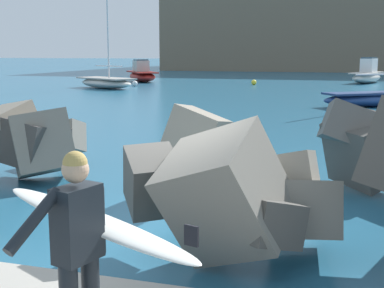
% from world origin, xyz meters
% --- Properties ---
extents(ground_plane, '(400.00, 400.00, 0.00)m').
position_xyz_m(ground_plane, '(0.00, 0.00, 0.00)').
color(ground_plane, '#235B7A').
extents(breakwater_jetty, '(31.33, 7.41, 2.86)m').
position_xyz_m(breakwater_jetty, '(1.87, 1.82, 1.09)').
color(breakwater_jetty, '#3D3A38').
rests_on(breakwater_jetty, ground).
extents(surfer_with_board, '(2.11, 1.41, 1.78)m').
position_xyz_m(surfer_with_board, '(0.54, -3.32, 1.28)').
color(surfer_with_board, black).
rests_on(surfer_with_board, walkway_path).
extents(boat_near_right, '(5.01, 5.83, 2.06)m').
position_xyz_m(boat_near_right, '(-16.57, 39.38, 0.66)').
color(boat_near_right, maroon).
rests_on(boat_near_right, ground).
extents(boat_mid_left, '(3.45, 6.03, 2.28)m').
position_xyz_m(boat_mid_left, '(3.52, 43.14, 0.71)').
color(boat_mid_left, beige).
rests_on(boat_mid_left, ground).
extents(boat_mid_centre, '(5.95, 4.51, 6.77)m').
position_xyz_m(boat_mid_centre, '(-15.64, 29.95, 0.46)').
color(boat_mid_centre, beige).
rests_on(boat_mid_centre, ground).
extents(boat_mid_right, '(6.13, 4.92, 6.93)m').
position_xyz_m(boat_mid_right, '(3.74, 21.79, 0.43)').
color(boat_mid_right, navy).
rests_on(boat_mid_right, ground).
extents(mooring_buoy_inner, '(0.44, 0.44, 0.44)m').
position_xyz_m(mooring_buoy_inner, '(-5.60, 37.31, 0.22)').
color(mooring_buoy_inner, yellow).
rests_on(mooring_buoy_inner, ground).
extents(mooring_buoy_middle, '(0.44, 0.44, 0.44)m').
position_xyz_m(mooring_buoy_middle, '(-14.50, 32.85, 0.22)').
color(mooring_buoy_middle, silver).
rests_on(mooring_buoy_middle, ground).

